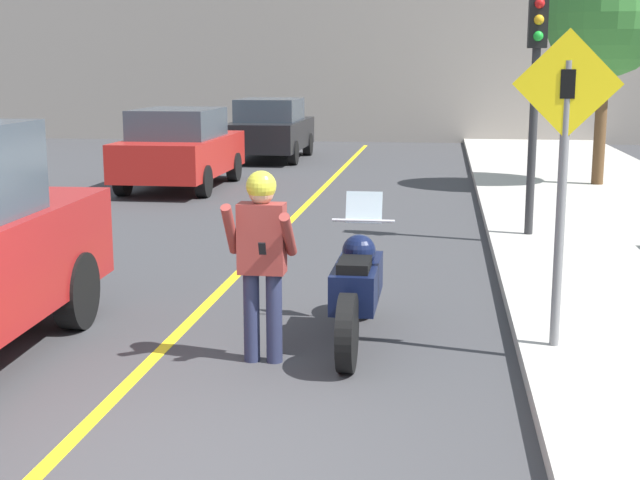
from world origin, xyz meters
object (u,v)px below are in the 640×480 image
Objects in this scene: parked_car_black at (271,129)px; parked_car_red at (180,148)px; street_tree at (607,16)px; crossing_sign at (564,159)px; traffic_light at (536,67)px; person_biker at (262,247)px; motorcycle at (357,287)px.

parked_car_red is at bearing -97.22° from parked_car_black.
street_tree is 1.11× the size of parked_car_black.
crossing_sign reaches higher than parked_car_black.
traffic_light reaches higher than crossing_sign.
parked_car_red is (-6.75, 5.15, -1.67)m from traffic_light.
street_tree is (4.71, 11.67, 2.51)m from person_biker.
crossing_sign is at bearing -92.80° from traffic_light.
street_tree is 1.11× the size of parked_car_red.
parked_car_red is (-6.48, 10.50, -0.92)m from crossing_sign.
traffic_light reaches higher than parked_car_black.
motorcycle is 1.16m from person_biker.
parked_car_red and parked_car_black have the same top height.
motorcycle is 0.89× the size of crossing_sign.
traffic_light is at bearing -61.95° from parked_car_black.
parked_car_red is (-4.72, 10.15, 0.33)m from motorcycle.
motorcycle is at bearing -109.89° from street_tree.
motorcycle is 16.69m from parked_car_black.
person_biker is 0.40× the size of parked_car_red.
parked_car_black is at bearing 146.31° from street_tree.
crossing_sign reaches higher than person_biker.
traffic_light is 0.81× the size of parked_car_black.
parked_car_black is at bearing 100.68° from person_biker.
traffic_light is (0.26, 5.35, 0.76)m from crossing_sign.
person_biker is 0.40× the size of parked_car_black.
street_tree is 9.87m from parked_car_black.
street_tree reaches higher than parked_car_red.
traffic_light is 0.73× the size of street_tree.
person_biker reaches higher than motorcycle.
parked_car_black is (-7.91, 5.27, -2.68)m from street_tree.
parked_car_red is at bearing -174.77° from street_tree.
traffic_light is 0.81× the size of parked_car_red.
parked_car_red is at bearing 121.69° from crossing_sign.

